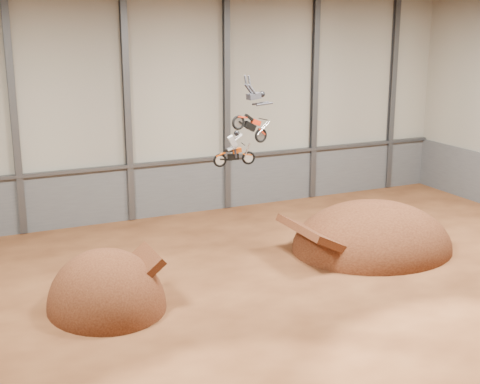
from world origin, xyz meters
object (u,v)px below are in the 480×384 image
(fmx_rider_b, at_px, (247,109))
(landing_ramp, at_px, (372,249))
(fmx_rider_a, at_px, (235,147))
(takeoff_ramp, at_px, (107,307))

(fmx_rider_b, bearing_deg, landing_ramp, -14.06)
(fmx_rider_a, relative_size, fmx_rider_b, 0.67)
(landing_ramp, bearing_deg, takeoff_ramp, -174.57)
(takeoff_ramp, xyz_separation_m, fmx_rider_b, (7.91, 2.06, 8.18))
(landing_ramp, relative_size, fmx_rider_b, 3.02)
(fmx_rider_a, bearing_deg, takeoff_ramp, -160.39)
(takeoff_ramp, relative_size, fmx_rider_b, 1.98)
(landing_ramp, xyz_separation_m, fmx_rider_a, (-8.66, -0.48, 6.59))
(takeoff_ramp, xyz_separation_m, landing_ramp, (15.41, 1.46, 0.00))
(takeoff_ramp, distance_m, fmx_rider_a, 9.48)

